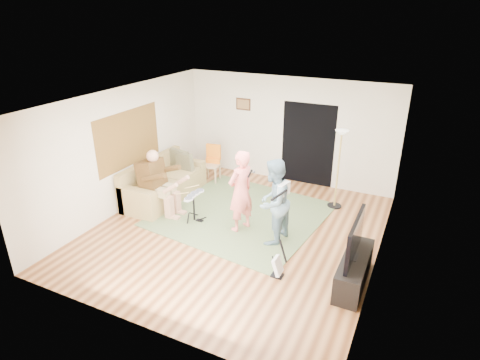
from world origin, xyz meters
name	(u,v)px	position (x,y,z in m)	size (l,w,h in m)	color
floor	(236,231)	(0.00, 0.00, 0.00)	(6.00, 6.00, 0.00)	brown
walls	(236,170)	(0.00, 0.00, 1.35)	(5.50, 6.00, 2.70)	silver
ceiling	(235,100)	(0.00, 0.00, 2.70)	(6.00, 6.00, 0.00)	white
window_blinds	(129,138)	(-2.74, 0.20, 1.55)	(2.05, 2.05, 0.00)	brown
doorway	(308,145)	(0.55, 2.99, 1.05)	(2.10, 2.10, 0.00)	black
picture_frame	(243,104)	(-1.25, 2.99, 1.90)	(0.42, 0.03, 0.32)	#3F2314
area_rug	(241,214)	(-0.20, 0.68, 0.01)	(3.31, 3.24, 0.02)	#54683F
sofa	(162,185)	(-2.30, 0.66, 0.31)	(0.94, 2.29, 0.93)	tan
drummer	(160,189)	(-1.86, 0.01, 0.56)	(0.94, 0.53, 1.45)	#4F3416
drum_kit	(194,209)	(-1.00, 0.01, 0.28)	(0.35, 0.63, 0.65)	black
singer	(241,191)	(0.05, 0.11, 0.86)	(0.62, 0.41, 1.71)	#FF766E
microphone	(250,173)	(0.25, 0.11, 1.28)	(0.06, 0.06, 0.24)	black
guitarist	(273,202)	(0.81, -0.04, 0.85)	(0.82, 0.64, 1.70)	#6C8D9F
guitar_held	(284,189)	(1.01, -0.04, 1.15)	(0.12, 0.60, 0.26)	silver
guitar_spare	(278,266)	(1.31, -1.06, 0.21)	(0.26, 0.24, 0.73)	black
torchiere_lamp	(339,156)	(1.56, 1.97, 1.24)	(0.32, 0.32, 1.82)	black
dining_chair	(212,168)	(-1.73, 2.09, 0.34)	(0.46, 0.48, 0.95)	tan
tv_cabinet	(354,270)	(2.50, -0.68, 0.25)	(0.40, 1.40, 0.50)	black
television	(355,238)	(2.45, -0.68, 0.85)	(0.06, 1.18, 0.69)	black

